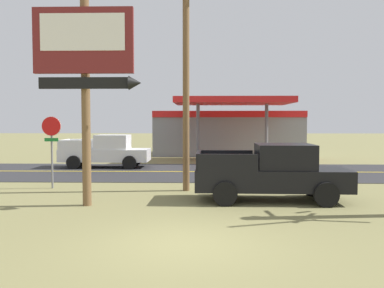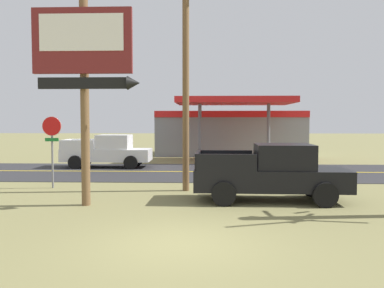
% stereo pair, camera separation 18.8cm
% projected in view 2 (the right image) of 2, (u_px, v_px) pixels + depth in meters
% --- Properties ---
extents(ground_plane, '(180.00, 180.00, 0.00)m').
position_uv_depth(ground_plane, '(179.00, 244.00, 8.97)').
color(ground_plane, olive).
extents(road_asphalt, '(140.00, 8.00, 0.02)m').
position_uv_depth(road_asphalt, '(195.00, 172.00, 21.94)').
color(road_asphalt, '#2B2B2D').
rests_on(road_asphalt, ground).
extents(road_centre_line, '(126.00, 0.20, 0.01)m').
position_uv_depth(road_centre_line, '(195.00, 172.00, 21.94)').
color(road_centre_line, gold).
rests_on(road_centre_line, road_asphalt).
extents(motel_sign, '(3.42, 0.54, 6.61)m').
position_uv_depth(motel_sign, '(85.00, 63.00, 12.78)').
color(motel_sign, brown).
rests_on(motel_sign, ground).
extents(stop_sign, '(0.80, 0.08, 2.95)m').
position_uv_depth(stop_sign, '(52.00, 139.00, 16.48)').
color(stop_sign, slate).
rests_on(stop_sign, ground).
extents(utility_pole, '(1.64, 0.26, 9.17)m').
position_uv_depth(utility_pole, '(186.00, 67.00, 15.71)').
color(utility_pole, brown).
rests_on(utility_pole, ground).
extents(gas_station, '(12.00, 11.50, 4.40)m').
position_uv_depth(gas_station, '(229.00, 131.00, 33.86)').
color(gas_station, gray).
rests_on(gas_station, ground).
extents(pickup_black_parked_on_lawn, '(5.25, 2.35, 1.96)m').
position_uv_depth(pickup_black_parked_on_lawn, '(272.00, 173.00, 13.86)').
color(pickup_black_parked_on_lawn, black).
rests_on(pickup_black_parked_on_lawn, ground).
extents(pickup_white_on_road, '(5.20, 2.24, 1.96)m').
position_uv_depth(pickup_white_on_road, '(108.00, 151.00, 24.08)').
color(pickup_white_on_road, silver).
rests_on(pickup_white_on_road, ground).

